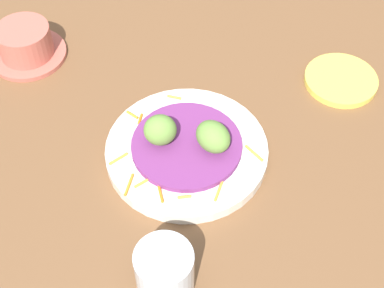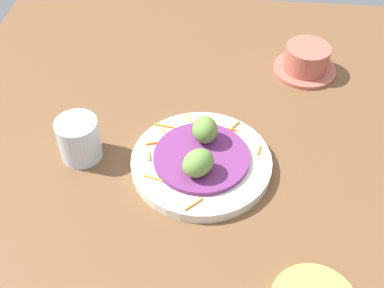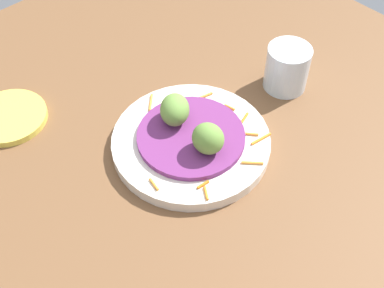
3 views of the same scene
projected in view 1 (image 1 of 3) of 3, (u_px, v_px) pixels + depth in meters
The scene contains 9 objects.
table_surface at pixel (171, 138), 89.17cm from camera, with size 110.00×110.00×2.00cm, color brown.
main_plate at pixel (187, 151), 85.08cm from camera, with size 23.93×23.93×1.88cm, color silver.
cabbage_bed at pixel (187, 145), 84.00cm from camera, with size 16.23×16.23×0.89cm, color #702D6B.
carrot_garnish at pixel (168, 161), 82.52cm from camera, with size 22.12×20.06×0.40cm.
guac_scoop_left at pixel (213, 137), 81.57cm from camera, with size 4.39×5.46×4.45cm, color olive.
guac_scoop_center at pixel (160, 130), 82.17cm from camera, with size 4.76×4.35×4.72cm, color olive.
side_plate_small at pixel (341, 80), 94.92cm from camera, with size 11.98×11.98×1.10cm, color #E0CC4C.
terracotta_bowl at pixel (26, 44), 97.35cm from camera, with size 13.03×13.03×5.92cm.
water_glass at pixel (165, 272), 69.75cm from camera, with size 7.22×7.22×7.66cm, color silver.
Camera 1 is at (-7.99, 56.13, 69.90)cm, focal length 53.96 mm.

